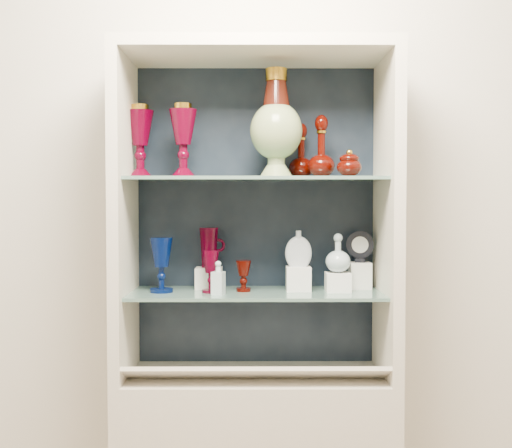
{
  "coord_description": "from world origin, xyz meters",
  "views": [
    {
      "loc": [
        -0.01,
        -0.8,
        1.39
      ],
      "look_at": [
        0.0,
        1.53,
        1.3
      ],
      "focal_mm": 45.0,
      "sensor_mm": 36.0,
      "label": 1
    }
  ],
  "objects_px": {
    "ruby_decanter_a": "(321,143)",
    "clear_square_bottle": "(218,278)",
    "ruby_decanter_b": "(301,149)",
    "cameo_medallion": "(360,246)",
    "ruby_goblet_small": "(243,276)",
    "clear_round_decanter": "(338,254)",
    "ruby_goblet_tall": "(211,271)",
    "cobalt_goblet": "(161,265)",
    "flat_flask": "(298,248)",
    "lidded_bowl": "(349,163)",
    "ruby_pitcher": "(209,248)",
    "pedestal_lamp_left": "(140,141)",
    "pedestal_lamp_right": "(183,141)",
    "enamel_urn": "(276,123)"
  },
  "relations": [
    {
      "from": "enamel_urn",
      "to": "ruby_goblet_tall",
      "type": "bearing_deg",
      "value": -179.95
    },
    {
      "from": "pedestal_lamp_right",
      "to": "ruby_goblet_tall",
      "type": "bearing_deg",
      "value": -1.78
    },
    {
      "from": "ruby_goblet_tall",
      "to": "ruby_goblet_small",
      "type": "xyz_separation_m",
      "value": [
        0.12,
        0.03,
        -0.02
      ]
    },
    {
      "from": "pedestal_lamp_right",
      "to": "ruby_goblet_small",
      "type": "bearing_deg",
      "value": 7.41
    },
    {
      "from": "enamel_urn",
      "to": "flat_flask",
      "type": "distance_m",
      "value": 0.47
    },
    {
      "from": "pedestal_lamp_left",
      "to": "ruby_decanter_b",
      "type": "bearing_deg",
      "value": 4.07
    },
    {
      "from": "lidded_bowl",
      "to": "clear_square_bottle",
      "type": "distance_m",
      "value": 0.62
    },
    {
      "from": "flat_flask",
      "to": "clear_round_decanter",
      "type": "relative_size",
      "value": 1.01
    },
    {
      "from": "flat_flask",
      "to": "ruby_goblet_small",
      "type": "bearing_deg",
      "value": -176.34
    },
    {
      "from": "ruby_decanter_a",
      "to": "cobalt_goblet",
      "type": "bearing_deg",
      "value": -177.76
    },
    {
      "from": "enamel_urn",
      "to": "clear_square_bottle",
      "type": "bearing_deg",
      "value": -166.7
    },
    {
      "from": "ruby_decanter_a",
      "to": "cameo_medallion",
      "type": "bearing_deg",
      "value": 25.22
    },
    {
      "from": "pedestal_lamp_left",
      "to": "clear_round_decanter",
      "type": "relative_size",
      "value": 1.97
    },
    {
      "from": "enamel_urn",
      "to": "clear_square_bottle",
      "type": "height_order",
      "value": "enamel_urn"
    },
    {
      "from": "ruby_decanter_a",
      "to": "clear_square_bottle",
      "type": "bearing_deg",
      "value": -167.64
    },
    {
      "from": "ruby_pitcher",
      "to": "clear_round_decanter",
      "type": "bearing_deg",
      "value": -21.74
    },
    {
      "from": "pedestal_lamp_right",
      "to": "clear_round_decanter",
      "type": "distance_m",
      "value": 0.7
    },
    {
      "from": "clear_square_bottle",
      "to": "flat_flask",
      "type": "relative_size",
      "value": 0.87
    },
    {
      "from": "pedestal_lamp_left",
      "to": "ruby_pitcher",
      "type": "xyz_separation_m",
      "value": [
        0.25,
        0.05,
        -0.4
      ]
    },
    {
      "from": "ruby_decanter_b",
      "to": "pedestal_lamp_left",
      "type": "bearing_deg",
      "value": -175.93
    },
    {
      "from": "pedestal_lamp_right",
      "to": "ruby_pitcher",
      "type": "relative_size",
      "value": 1.74
    },
    {
      "from": "pedestal_lamp_right",
      "to": "ruby_pitcher",
      "type": "xyz_separation_m",
      "value": [
        0.08,
        0.11,
        -0.4
      ]
    },
    {
      "from": "lidded_bowl",
      "to": "ruby_pitcher",
      "type": "height_order",
      "value": "lidded_bowl"
    },
    {
      "from": "ruby_decanter_a",
      "to": "lidded_bowl",
      "type": "relative_size",
      "value": 2.58
    },
    {
      "from": "ruby_decanter_b",
      "to": "cameo_medallion",
      "type": "distance_m",
      "value": 0.43
    },
    {
      "from": "pedestal_lamp_left",
      "to": "ruby_decanter_a",
      "type": "height_order",
      "value": "pedestal_lamp_left"
    },
    {
      "from": "pedestal_lamp_left",
      "to": "clear_square_bottle",
      "type": "xyz_separation_m",
      "value": [
        0.3,
        -0.12,
        -0.5
      ]
    },
    {
      "from": "ruby_decanter_a",
      "to": "cameo_medallion",
      "type": "distance_m",
      "value": 0.42
    },
    {
      "from": "pedestal_lamp_left",
      "to": "lidded_bowl",
      "type": "bearing_deg",
      "value": -8.21
    },
    {
      "from": "enamel_urn",
      "to": "ruby_decanter_b",
      "type": "relative_size",
      "value": 1.77
    },
    {
      "from": "ruby_goblet_small",
      "to": "clear_square_bottle",
      "type": "xyz_separation_m",
      "value": [
        -0.09,
        -0.08,
        0.0
      ]
    },
    {
      "from": "ruby_goblet_small",
      "to": "clear_square_bottle",
      "type": "bearing_deg",
      "value": -137.9
    },
    {
      "from": "ruby_goblet_small",
      "to": "clear_round_decanter",
      "type": "height_order",
      "value": "clear_round_decanter"
    },
    {
      "from": "ruby_decanter_a",
      "to": "ruby_decanter_b",
      "type": "distance_m",
      "value": 0.1
    },
    {
      "from": "enamel_urn",
      "to": "ruby_goblet_tall",
      "type": "distance_m",
      "value": 0.59
    },
    {
      "from": "enamel_urn",
      "to": "clear_square_bottle",
      "type": "distance_m",
      "value": 0.59
    },
    {
      "from": "ruby_decanter_b",
      "to": "clear_square_bottle",
      "type": "relative_size",
      "value": 1.83
    },
    {
      "from": "ruby_decanter_a",
      "to": "clear_round_decanter",
      "type": "bearing_deg",
      "value": -8.16
    },
    {
      "from": "ruby_pitcher",
      "to": "ruby_decanter_b",
      "type": "bearing_deg",
      "value": -11.87
    },
    {
      "from": "lidded_bowl",
      "to": "ruby_goblet_tall",
      "type": "distance_m",
      "value": 0.63
    },
    {
      "from": "clear_square_bottle",
      "to": "lidded_bowl",
      "type": "bearing_deg",
      "value": 0.7
    },
    {
      "from": "ruby_goblet_tall",
      "to": "ruby_goblet_small",
      "type": "relative_size",
      "value": 1.35
    },
    {
      "from": "cobalt_goblet",
      "to": "flat_flask",
      "type": "relative_size",
      "value": 1.45
    },
    {
      "from": "pedestal_lamp_left",
      "to": "clear_round_decanter",
      "type": "bearing_deg",
      "value": -3.3
    },
    {
      "from": "pedestal_lamp_right",
      "to": "clear_square_bottle",
      "type": "xyz_separation_m",
      "value": [
        0.13,
        -0.05,
        -0.49
      ]
    },
    {
      "from": "ruby_decanter_a",
      "to": "ruby_pitcher",
      "type": "bearing_deg",
      "value": 169.26
    },
    {
      "from": "enamel_urn",
      "to": "ruby_pitcher",
      "type": "xyz_separation_m",
      "value": [
        -0.25,
        0.11,
        -0.46
      ]
    },
    {
      "from": "pedestal_lamp_left",
      "to": "ruby_decanter_a",
      "type": "bearing_deg",
      "value": -2.85
    },
    {
      "from": "cobalt_goblet",
      "to": "clear_round_decanter",
      "type": "distance_m",
      "value": 0.65
    },
    {
      "from": "pedestal_lamp_right",
      "to": "cobalt_goblet",
      "type": "xyz_separation_m",
      "value": [
        -0.08,
        0.01,
        -0.45
      ]
    }
  ]
}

